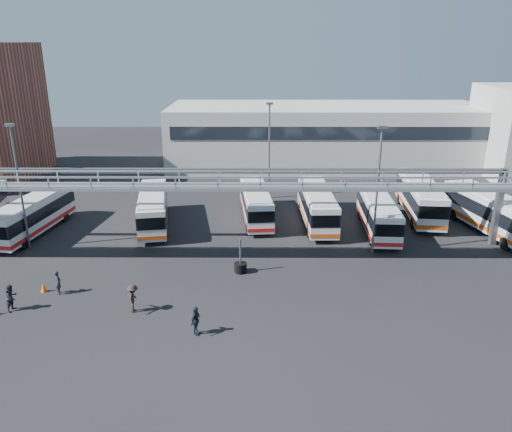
{
  "coord_description": "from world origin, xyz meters",
  "views": [
    {
      "loc": [
        2.89,
        -29.83,
        16.06
      ],
      "look_at": [
        2.69,
        6.0,
        3.51
      ],
      "focal_mm": 35.0,
      "sensor_mm": 36.0,
      "label": 1
    }
  ],
  "objects_px": {
    "light_pole_back": "(269,146)",
    "bus_7": "(378,213)",
    "light_pole_mid": "(378,185)",
    "pedestrian_c": "(133,298)",
    "bus_1": "(32,215)",
    "pedestrian_a": "(58,282)",
    "bus_9": "(492,212)",
    "bus_6": "(317,205)",
    "bus_8": "(420,197)",
    "light_pole_left": "(19,181)",
    "bus_3": "(153,207)",
    "tire_stack": "(240,267)",
    "cone_right": "(44,287)",
    "bus_5": "(256,202)",
    "pedestrian_d": "(196,321)",
    "pedestrian_b": "(12,297)"
  },
  "relations": [
    {
      "from": "light_pole_mid",
      "to": "bus_8",
      "type": "relative_size",
      "value": 0.87
    },
    {
      "from": "bus_3",
      "to": "bus_7",
      "type": "bearing_deg",
      "value": -13.5
    },
    {
      "from": "bus_5",
      "to": "pedestrian_a",
      "type": "xyz_separation_m",
      "value": [
        -13.17,
        -14.97,
        -0.87
      ]
    },
    {
      "from": "light_pole_back",
      "to": "bus_7",
      "type": "bearing_deg",
      "value": -46.54
    },
    {
      "from": "tire_stack",
      "to": "pedestrian_c",
      "type": "bearing_deg",
      "value": -138.54
    },
    {
      "from": "light_pole_mid",
      "to": "bus_8",
      "type": "distance_m",
      "value": 11.92
    },
    {
      "from": "pedestrian_a",
      "to": "light_pole_mid",
      "type": "bearing_deg",
      "value": -94.79
    },
    {
      "from": "light_pole_mid",
      "to": "bus_8",
      "type": "xyz_separation_m",
      "value": [
        6.47,
        9.26,
        -3.79
      ]
    },
    {
      "from": "bus_6",
      "to": "tire_stack",
      "type": "height_order",
      "value": "bus_6"
    },
    {
      "from": "bus_9",
      "to": "tire_stack",
      "type": "distance_m",
      "value": 23.38
    },
    {
      "from": "bus_7",
      "to": "pedestrian_c",
      "type": "height_order",
      "value": "bus_7"
    },
    {
      "from": "tire_stack",
      "to": "light_pole_left",
      "type": "bearing_deg",
      "value": 165.63
    },
    {
      "from": "bus_6",
      "to": "pedestrian_c",
      "type": "xyz_separation_m",
      "value": [
        -13.22,
        -16.28,
        -0.89
      ]
    },
    {
      "from": "bus_6",
      "to": "bus_8",
      "type": "distance_m",
      "value": 10.42
    },
    {
      "from": "pedestrian_c",
      "to": "tire_stack",
      "type": "bearing_deg",
      "value": -52.57
    },
    {
      "from": "pedestrian_a",
      "to": "bus_9",
      "type": "bearing_deg",
      "value": -92.9
    },
    {
      "from": "light_pole_left",
      "to": "bus_8",
      "type": "height_order",
      "value": "light_pole_left"
    },
    {
      "from": "bus_7",
      "to": "bus_6",
      "type": "bearing_deg",
      "value": 161.34
    },
    {
      "from": "bus_5",
      "to": "pedestrian_a",
      "type": "bearing_deg",
      "value": -137.16
    },
    {
      "from": "bus_1",
      "to": "bus_7",
      "type": "bearing_deg",
      "value": 9.34
    },
    {
      "from": "pedestrian_c",
      "to": "cone_right",
      "type": "bearing_deg",
      "value": 64.88
    },
    {
      "from": "pedestrian_d",
      "to": "light_pole_mid",
      "type": "bearing_deg",
      "value": -27.47
    },
    {
      "from": "tire_stack",
      "to": "bus_6",
      "type": "bearing_deg",
      "value": 57.46
    },
    {
      "from": "bus_1",
      "to": "pedestrian_b",
      "type": "xyz_separation_m",
      "value": [
        4.29,
        -13.31,
        -0.88
      ]
    },
    {
      "from": "light_pole_mid",
      "to": "bus_9",
      "type": "bearing_deg",
      "value": 22.45
    },
    {
      "from": "light_pole_mid",
      "to": "light_pole_back",
      "type": "xyz_separation_m",
      "value": [
        -8.0,
        15.0,
        0.0
      ]
    },
    {
      "from": "pedestrian_c",
      "to": "bus_1",
      "type": "bearing_deg",
      "value": 37.64
    },
    {
      "from": "bus_1",
      "to": "cone_right",
      "type": "xyz_separation_m",
      "value": [
        5.22,
        -10.86,
        -1.44
      ]
    },
    {
      "from": "pedestrian_a",
      "to": "pedestrian_b",
      "type": "bearing_deg",
      "value": 115.0
    },
    {
      "from": "pedestrian_b",
      "to": "tire_stack",
      "type": "bearing_deg",
      "value": -54.45
    },
    {
      "from": "pedestrian_c",
      "to": "pedestrian_d",
      "type": "xyz_separation_m",
      "value": [
        4.2,
        -2.53,
        -0.05
      ]
    },
    {
      "from": "light_pole_mid",
      "to": "pedestrian_c",
      "type": "bearing_deg",
      "value": -151.39
    },
    {
      "from": "light_pole_mid",
      "to": "bus_5",
      "type": "height_order",
      "value": "light_pole_mid"
    },
    {
      "from": "light_pole_back",
      "to": "bus_3",
      "type": "relative_size",
      "value": 0.95
    },
    {
      "from": "bus_1",
      "to": "bus_6",
      "type": "height_order",
      "value": "bus_6"
    },
    {
      "from": "bus_9",
      "to": "pedestrian_c",
      "type": "height_order",
      "value": "bus_9"
    },
    {
      "from": "bus_6",
      "to": "bus_7",
      "type": "distance_m",
      "value": 5.6
    },
    {
      "from": "bus_6",
      "to": "bus_8",
      "type": "relative_size",
      "value": 0.93
    },
    {
      "from": "bus_1",
      "to": "tire_stack",
      "type": "relative_size",
      "value": 4.09
    },
    {
      "from": "bus_5",
      "to": "pedestrian_a",
      "type": "height_order",
      "value": "bus_5"
    },
    {
      "from": "bus_3",
      "to": "tire_stack",
      "type": "distance_m",
      "value": 12.94
    },
    {
      "from": "pedestrian_a",
      "to": "bus_6",
      "type": "bearing_deg",
      "value": -75.27
    },
    {
      "from": "cone_right",
      "to": "tire_stack",
      "type": "distance_m",
      "value": 13.62
    },
    {
      "from": "bus_5",
      "to": "tire_stack",
      "type": "distance_m",
      "value": 11.72
    },
    {
      "from": "light_pole_back",
      "to": "pedestrian_c",
      "type": "distance_m",
      "value": 26.27
    },
    {
      "from": "light_pole_left",
      "to": "pedestrian_a",
      "type": "xyz_separation_m",
      "value": [
        5.46,
        -7.87,
        -4.89
      ]
    },
    {
      "from": "light_pole_mid",
      "to": "pedestrian_a",
      "type": "distance_m",
      "value": 24.07
    },
    {
      "from": "cone_right",
      "to": "tire_stack",
      "type": "bearing_deg",
      "value": 13.27
    },
    {
      "from": "bus_7",
      "to": "bus_9",
      "type": "xyz_separation_m",
      "value": [
        9.91,
        -0.27,
        0.21
      ]
    },
    {
      "from": "pedestrian_c",
      "to": "bus_3",
      "type": "bearing_deg",
      "value": 2.65
    }
  ]
}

